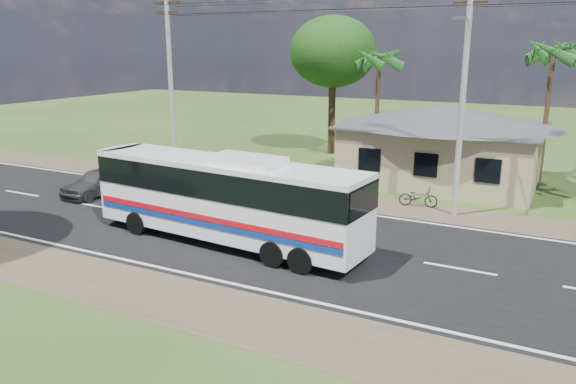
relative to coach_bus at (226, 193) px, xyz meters
name	(u,v)px	position (x,y,z in m)	size (l,w,h in m)	color
ground	(340,249)	(4.17, 1.45, -2.05)	(120.00, 120.00, 0.00)	#274317
road	(340,248)	(4.17, 1.45, -2.04)	(120.00, 16.00, 0.03)	black
house	(444,135)	(5.17, 14.44, 0.59)	(12.40, 10.00, 5.00)	tan
utility_poles	(456,88)	(6.83, 7.93, 3.72)	(32.80, 2.22, 11.00)	#9E9E99
palm_mid	(554,53)	(10.17, 16.95, 5.11)	(2.80, 2.80, 8.20)	#47301E
palm_far	(379,60)	(0.17, 17.45, 4.63)	(2.80, 2.80, 7.70)	#47301E
tree_behind_house	(333,52)	(-3.83, 19.45, 5.06)	(6.00, 6.00, 9.61)	#47301E
coach_bus	(226,193)	(0.00, 0.00, 0.00)	(11.71, 3.39, 3.59)	white
motorcycle	(418,197)	(5.33, 8.57, -1.57)	(0.64, 1.84, 0.96)	black
small_car	(99,181)	(-10.04, 3.19, -1.34)	(1.68, 4.16, 1.42)	#2B2C2E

